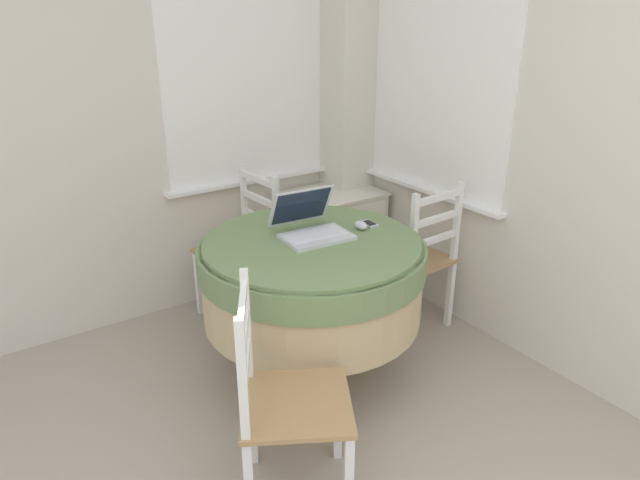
{
  "coord_description": "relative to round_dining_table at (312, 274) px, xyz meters",
  "views": [
    {
      "loc": [
        -0.56,
        -0.46,
        1.84
      ],
      "look_at": [
        0.99,
        1.82,
        0.69
      ],
      "focal_mm": 32.0,
      "sensor_mm": 36.0,
      "label": 1
    }
  ],
  "objects": [
    {
      "name": "round_dining_table",
      "position": [
        0.0,
        0.0,
        0.0
      ],
      "size": [
        1.12,
        1.12,
        0.78
      ],
      "color": "#4C3D2D",
      "rests_on": "ground_plane"
    },
    {
      "name": "corner_cabinet",
      "position": [
        0.76,
        0.87,
        -0.27
      ],
      "size": [
        0.61,
        0.48,
        0.66
      ],
      "color": "silver",
      "rests_on": "ground_plane"
    },
    {
      "name": "cell_phone",
      "position": [
        0.36,
        0.01,
        0.19
      ],
      "size": [
        0.06,
        0.1,
        0.01
      ],
      "color": "#B2B7BC",
      "rests_on": "round_dining_table"
    },
    {
      "name": "dining_chair_near_right_window",
      "position": [
        0.79,
        0.08,
        -0.15
      ],
      "size": [
        0.44,
        0.44,
        0.92
      ],
      "color": "#A87F51",
      "rests_on": "ground_plane"
    },
    {
      "name": "laptop",
      "position": [
        0.04,
        0.06,
        0.23
      ],
      "size": [
        0.35,
        0.35,
        0.22
      ],
      "color": "silver",
      "rests_on": "round_dining_table"
    },
    {
      "name": "corner_room_shell",
      "position": [
        0.25,
        0.09,
        0.68
      ],
      "size": [
        4.2,
        4.66,
        2.55
      ],
      "color": "beige",
      "rests_on": "ground_plane"
    },
    {
      "name": "dining_chair_near_back_window",
      "position": [
        0.01,
        0.8,
        -0.15
      ],
      "size": [
        0.45,
        0.44,
        0.92
      ],
      "color": "#A87F51",
      "rests_on": "ground_plane"
    },
    {
      "name": "computer_mouse",
      "position": [
        0.29,
        -0.01,
        0.2
      ],
      "size": [
        0.05,
        0.08,
        0.04
      ],
      "color": "silver",
      "rests_on": "round_dining_table"
    },
    {
      "name": "dining_chair_camera_near",
      "position": [
        -0.53,
        -0.6,
        -0.15
      ],
      "size": [
        0.56,
        0.56,
        0.92
      ],
      "color": "#A87F51",
      "rests_on": "ground_plane"
    }
  ]
}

